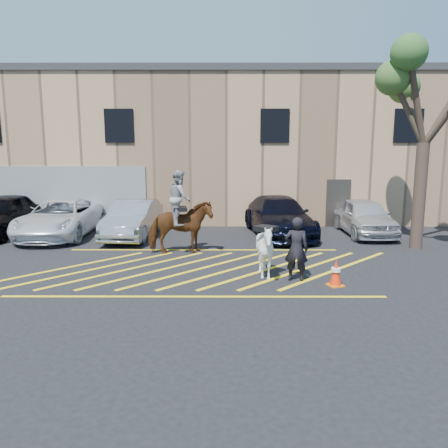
{
  "coord_description": "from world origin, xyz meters",
  "views": [
    {
      "loc": [
        0.78,
        -13.07,
        3.62
      ],
      "look_at": [
        0.74,
        0.2,
        1.3
      ],
      "focal_mm": 35.0,
      "sensor_mm": 36.0,
      "label": 1
    }
  ],
  "objects_px": {
    "car_white_suv": "(364,217)",
    "saddled_white": "(266,250)",
    "tree": "(427,87)",
    "mounted_bay": "(180,220)",
    "car_silver_sedan": "(133,219)",
    "traffic_cone": "(336,272)",
    "car_black_suv": "(0,215)",
    "car_blue_suv": "(279,216)",
    "handler": "(296,249)",
    "car_white_pickup": "(61,218)"
  },
  "relations": [
    {
      "from": "car_silver_sedan",
      "to": "handler",
      "type": "relative_size",
      "value": 2.57
    },
    {
      "from": "car_white_pickup",
      "to": "traffic_cone",
      "type": "relative_size",
      "value": 7.48
    },
    {
      "from": "car_blue_suv",
      "to": "traffic_cone",
      "type": "height_order",
      "value": "car_blue_suv"
    },
    {
      "from": "traffic_cone",
      "to": "tree",
      "type": "relative_size",
      "value": 0.1
    },
    {
      "from": "handler",
      "to": "mounted_bay",
      "type": "distance_m",
      "value": 4.71
    },
    {
      "from": "car_white_suv",
      "to": "saddled_white",
      "type": "distance_m",
      "value": 7.88
    },
    {
      "from": "car_blue_suv",
      "to": "traffic_cone",
      "type": "xyz_separation_m",
      "value": [
        0.7,
        -6.91,
        -0.43
      ]
    },
    {
      "from": "car_white_pickup",
      "to": "car_blue_suv",
      "type": "distance_m",
      "value": 9.07
    },
    {
      "from": "car_white_suv",
      "to": "handler",
      "type": "distance_m",
      "value": 7.66
    },
    {
      "from": "car_white_pickup",
      "to": "car_black_suv",
      "type": "bearing_deg",
      "value": 172.85
    },
    {
      "from": "mounted_bay",
      "to": "car_black_suv",
      "type": "bearing_deg",
      "value": 157.27
    },
    {
      "from": "traffic_cone",
      "to": "car_white_suv",
      "type": "bearing_deg",
      "value": 67.36
    },
    {
      "from": "car_black_suv",
      "to": "tree",
      "type": "distance_m",
      "value": 17.3
    },
    {
      "from": "car_black_suv",
      "to": "car_blue_suv",
      "type": "xyz_separation_m",
      "value": [
        11.7,
        -0.01,
        -0.07
      ]
    },
    {
      "from": "car_silver_sedan",
      "to": "traffic_cone",
      "type": "distance_m",
      "value": 9.27
    },
    {
      "from": "car_silver_sedan",
      "to": "saddled_white",
      "type": "distance_m",
      "value": 7.48
    },
    {
      "from": "car_silver_sedan",
      "to": "traffic_cone",
      "type": "xyz_separation_m",
      "value": [
        6.7,
        -6.4,
        -0.39
      ]
    },
    {
      "from": "mounted_bay",
      "to": "traffic_cone",
      "type": "bearing_deg",
      "value": -38.74
    },
    {
      "from": "tree",
      "to": "car_white_suv",
      "type": "bearing_deg",
      "value": 113.07
    },
    {
      "from": "saddled_white",
      "to": "traffic_cone",
      "type": "height_order",
      "value": "saddled_white"
    },
    {
      "from": "car_black_suv",
      "to": "saddled_white",
      "type": "relative_size",
      "value": 2.62
    },
    {
      "from": "traffic_cone",
      "to": "tree",
      "type": "height_order",
      "value": "tree"
    },
    {
      "from": "car_blue_suv",
      "to": "mounted_bay",
      "type": "bearing_deg",
      "value": -146.18
    },
    {
      "from": "car_silver_sedan",
      "to": "car_blue_suv",
      "type": "bearing_deg",
      "value": 7.73
    },
    {
      "from": "tree",
      "to": "traffic_cone",
      "type": "bearing_deg",
      "value": -132.13
    },
    {
      "from": "mounted_bay",
      "to": "car_silver_sedan",
      "type": "bearing_deg",
      "value": 128.29
    },
    {
      "from": "car_black_suv",
      "to": "car_blue_suv",
      "type": "distance_m",
      "value": 11.7
    },
    {
      "from": "car_black_suv",
      "to": "saddled_white",
      "type": "height_order",
      "value": "car_black_suv"
    },
    {
      "from": "traffic_cone",
      "to": "car_black_suv",
      "type": "bearing_deg",
      "value": 150.84
    },
    {
      "from": "car_silver_sedan",
      "to": "car_white_suv",
      "type": "relative_size",
      "value": 1.02
    },
    {
      "from": "car_black_suv",
      "to": "traffic_cone",
      "type": "distance_m",
      "value": 14.2
    },
    {
      "from": "car_white_suv",
      "to": "saddled_white",
      "type": "height_order",
      "value": "saddled_white"
    },
    {
      "from": "traffic_cone",
      "to": "car_silver_sedan",
      "type": "bearing_deg",
      "value": 136.31
    },
    {
      "from": "handler",
      "to": "tree",
      "type": "relative_size",
      "value": 0.24
    },
    {
      "from": "car_white_pickup",
      "to": "mounted_bay",
      "type": "relative_size",
      "value": 1.89
    },
    {
      "from": "car_white_pickup",
      "to": "car_blue_suv",
      "type": "bearing_deg",
      "value": 0.86
    },
    {
      "from": "handler",
      "to": "mounted_bay",
      "type": "xyz_separation_m",
      "value": [
        -3.5,
        3.13,
        0.27
      ]
    },
    {
      "from": "car_blue_suv",
      "to": "traffic_cone",
      "type": "distance_m",
      "value": 6.96
    },
    {
      "from": "car_white_suv",
      "to": "mounted_bay",
      "type": "relative_size",
      "value": 1.55
    },
    {
      "from": "car_silver_sedan",
      "to": "tree",
      "type": "height_order",
      "value": "tree"
    },
    {
      "from": "car_black_suv",
      "to": "car_white_suv",
      "type": "height_order",
      "value": "car_black_suv"
    },
    {
      "from": "car_black_suv",
      "to": "car_white_pickup",
      "type": "bearing_deg",
      "value": -5.48
    },
    {
      "from": "car_silver_sedan",
      "to": "mounted_bay",
      "type": "bearing_deg",
      "value": -48.81
    },
    {
      "from": "car_silver_sedan",
      "to": "tree",
      "type": "bearing_deg",
      "value": -7.33
    },
    {
      "from": "handler",
      "to": "car_white_pickup",
      "type": "bearing_deg",
      "value": -22.29
    },
    {
      "from": "car_silver_sedan",
      "to": "tree",
      "type": "xyz_separation_m",
      "value": [
        10.74,
        -1.94,
        4.94
      ]
    },
    {
      "from": "saddled_white",
      "to": "car_white_suv",
      "type": "bearing_deg",
      "value": 53.01
    },
    {
      "from": "car_blue_suv",
      "to": "mounted_bay",
      "type": "distance_m",
      "value": 5.05
    },
    {
      "from": "tree",
      "to": "saddled_white",
      "type": "bearing_deg",
      "value": -147.55
    },
    {
      "from": "traffic_cone",
      "to": "saddled_white",
      "type": "bearing_deg",
      "value": 157.44
    }
  ]
}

